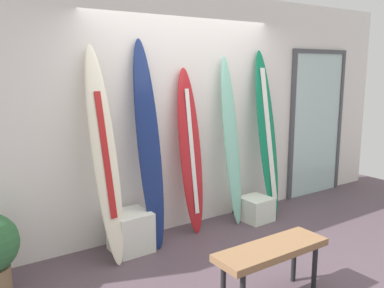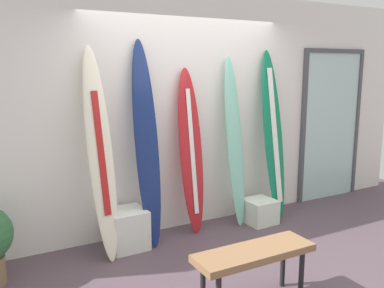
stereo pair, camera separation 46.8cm
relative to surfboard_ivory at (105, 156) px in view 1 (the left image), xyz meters
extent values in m
cube|color=#53434C|center=(1.15, -0.89, -1.09)|extent=(8.00, 8.00, 0.04)
cube|color=white|center=(1.15, 0.41, 0.33)|extent=(7.20, 0.20, 2.80)
ellipsoid|color=#EFE6CA|center=(0.00, 0.00, 0.01)|extent=(0.29, 0.55, 2.16)
cube|color=#B01C1D|center=(0.00, -0.03, 0.02)|extent=(0.08, 0.29, 1.23)
cone|color=black|center=(0.00, -0.16, -0.88)|extent=(0.07, 0.09, 0.11)
ellipsoid|color=navy|center=(0.53, 0.06, 0.05)|extent=(0.28, 0.48, 2.24)
ellipsoid|color=#B11D22|center=(1.10, 0.12, -0.10)|extent=(0.31, 0.35, 1.93)
cube|color=silver|center=(1.10, 0.08, -0.09)|extent=(0.06, 0.22, 1.44)
cone|color=black|center=(1.10, 0.05, -0.89)|extent=(0.07, 0.08, 0.11)
ellipsoid|color=#7EC6AE|center=(1.69, 0.09, -0.03)|extent=(0.24, 0.39, 2.07)
cone|color=black|center=(1.69, 0.00, -0.88)|extent=(0.07, 0.08, 0.11)
ellipsoid|color=#10704A|center=(2.26, 0.06, 0.01)|extent=(0.29, 0.48, 2.15)
cube|color=silver|center=(2.26, 0.03, 0.02)|extent=(0.09, 0.33, 1.68)
cone|color=black|center=(2.26, -0.07, -0.88)|extent=(0.07, 0.09, 0.11)
cube|color=silver|center=(1.98, -0.08, -0.92)|extent=(0.38, 0.38, 0.30)
cube|color=silver|center=(0.26, 0.02, -0.85)|extent=(0.40, 0.40, 0.43)
cube|color=silver|center=(3.53, 0.29, 0.00)|extent=(1.03, 0.02, 2.13)
cube|color=#47474C|center=(2.98, 0.29, 0.00)|extent=(0.06, 0.06, 2.13)
cube|color=#47474C|center=(4.07, 0.29, 0.00)|extent=(0.06, 0.06, 2.13)
cube|color=#47474C|center=(3.53, 0.29, 1.09)|extent=(1.15, 0.06, 0.06)
cube|color=olive|center=(0.80, -1.52, -0.61)|extent=(1.03, 0.33, 0.06)
cylinder|color=black|center=(1.21, -1.63, -0.85)|extent=(0.04, 0.04, 0.43)
cylinder|color=black|center=(0.39, -1.40, -0.85)|extent=(0.04, 0.04, 0.43)
cylinder|color=black|center=(1.21, -1.40, -0.85)|extent=(0.04, 0.04, 0.43)
camera|label=1|loc=(-1.51, -3.75, 0.86)|focal=38.39mm
camera|label=2|loc=(-1.11, -3.99, 0.86)|focal=38.39mm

